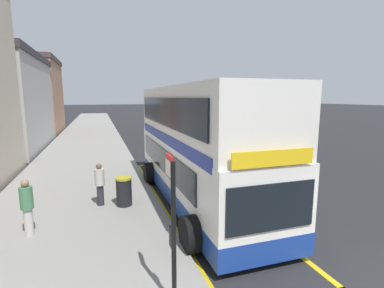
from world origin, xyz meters
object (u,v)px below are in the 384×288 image
Objects in this scene: parked_car_black_far at (223,132)px; litter_bin at (124,191)px; pedestrian_waiting_near_sign at (27,205)px; pedestrian_further_back at (100,183)px; double_decker_bus at (197,149)px; parked_car_teal_behind at (200,126)px; parked_car_silver_ahead at (166,116)px; bus_stop_sign at (173,221)px.

litter_bin is at bearing -129.06° from parked_car_black_far.
pedestrian_further_back is at bearing 42.24° from pedestrian_waiting_near_sign.
pedestrian_waiting_near_sign is 1.06× the size of pedestrian_further_back.
pedestrian_waiting_near_sign is at bearing -132.90° from parked_car_black_far.
parked_car_teal_behind is (7.32, 20.16, -1.26)m from double_decker_bus.
parked_car_silver_ahead and parked_car_black_far have the same top height.
pedestrian_waiting_near_sign is (-5.57, -1.52, -1.04)m from double_decker_bus.
bus_stop_sign is at bearing -77.39° from pedestrian_further_back.
pedestrian_waiting_near_sign reaches higher than parked_car_silver_ahead.
double_decker_bus is at bearing -120.85° from parked_car_black_far.
pedestrian_further_back is (-11.01, -36.65, 0.17)m from parked_car_silver_ahead.
parked_car_silver_ahead is 23.11m from parked_car_black_far.
double_decker_bus is 5.87m from pedestrian_waiting_near_sign.
double_decker_bus reaches higher than bus_stop_sign.
parked_car_black_far is 2.57× the size of pedestrian_waiting_near_sign.
double_decker_bus is at bearing 66.41° from bus_stop_sign.
pedestrian_further_back reaches higher than parked_car_teal_behind.
double_decker_bus is 3.13m from litter_bin.
parked_car_silver_ahead is 2.72× the size of pedestrian_further_back.
parked_car_silver_ahead is 38.32m from litter_bin.
bus_stop_sign reaches higher than pedestrian_further_back.
double_decker_bus is at bearing 15.27° from pedestrian_waiting_near_sign.
pedestrian_waiting_near_sign is at bearing 129.66° from bus_stop_sign.
pedestrian_further_back is (-10.94, -19.91, 0.17)m from parked_car_teal_behind.
parked_car_silver_ahead is (9.74, 42.30, -1.00)m from bus_stop_sign.
pedestrian_waiting_near_sign is (-12.96, -38.42, 0.22)m from parked_car_silver_ahead.
pedestrian_waiting_near_sign reaches higher than litter_bin.
parked_car_teal_behind is (9.68, 25.56, -1.00)m from bus_stop_sign.
double_decker_bus is 5.90m from bus_stop_sign.
parked_car_teal_behind and parked_car_black_far have the same top height.
pedestrian_further_back is at bearing 160.59° from litter_bin.
pedestrian_further_back is at bearing 176.05° from double_decker_bus.
parked_car_teal_behind is 22.59m from litter_bin.
parked_car_teal_behind is 25.22m from pedestrian_waiting_near_sign.
pedestrian_further_back is (-3.62, 0.25, -1.09)m from double_decker_bus.
litter_bin is (-2.81, -0.04, -1.39)m from double_decker_bus.
pedestrian_further_back is (-1.26, 5.65, -0.82)m from bus_stop_sign.
double_decker_bus is 37.65m from parked_car_silver_ahead.
double_decker_bus is 3.53× the size of bus_stop_sign.
double_decker_bus is at bearing -3.95° from pedestrian_further_back.
bus_stop_sign is 1.74× the size of pedestrian_waiting_near_sign.
pedestrian_further_back is at bearing -108.40° from parked_car_silver_ahead.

